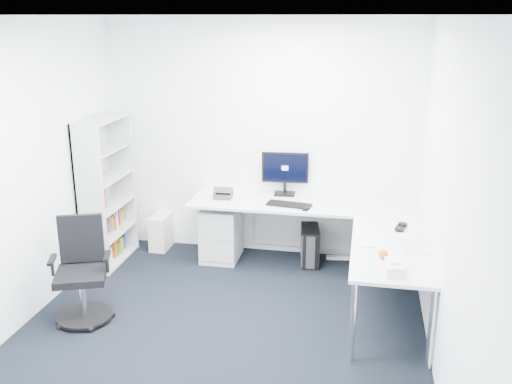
% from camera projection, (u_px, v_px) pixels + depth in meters
% --- Properties ---
extents(ground, '(4.20, 4.20, 0.00)m').
position_uv_depth(ground, '(216.00, 342.00, 4.94)').
color(ground, black).
extents(ceiling, '(4.20, 4.20, 0.00)m').
position_uv_depth(ceiling, '(208.00, 16.00, 4.15)').
color(ceiling, white).
extents(wall_back, '(3.60, 0.02, 2.70)m').
position_uv_depth(wall_back, '(261.00, 140.00, 6.51)').
color(wall_back, white).
rests_on(wall_back, ground).
extents(wall_front, '(3.60, 0.02, 2.70)m').
position_uv_depth(wall_front, '(91.00, 328.00, 2.57)').
color(wall_front, white).
rests_on(wall_front, ground).
extents(wall_left, '(0.02, 4.20, 2.70)m').
position_uv_depth(wall_left, '(9.00, 181.00, 4.87)').
color(wall_left, white).
rests_on(wall_left, ground).
extents(wall_right, '(0.02, 4.20, 2.70)m').
position_uv_depth(wall_right, '(448.00, 207.00, 4.22)').
color(wall_right, white).
rests_on(wall_right, ground).
extents(l_desk, '(2.53, 1.41, 0.74)m').
position_uv_depth(l_desk, '(299.00, 246.00, 6.04)').
color(l_desk, silver).
rests_on(l_desk, ground).
extents(drawer_pedestal, '(0.41, 0.51, 0.63)m').
position_uv_depth(drawer_pedestal, '(221.00, 233.00, 6.57)').
color(drawer_pedestal, silver).
rests_on(drawer_pedestal, ground).
extents(bookshelf, '(0.32, 0.83, 1.66)m').
position_uv_depth(bookshelf, '(107.00, 192.00, 6.35)').
color(bookshelf, '#B4B6B6').
rests_on(bookshelf, ground).
extents(task_chair, '(0.69, 0.69, 0.96)m').
position_uv_depth(task_chair, '(81.00, 272.00, 5.16)').
color(task_chair, black).
rests_on(task_chair, ground).
extents(black_pc_tower, '(0.26, 0.46, 0.42)m').
position_uv_depth(black_pc_tower, '(310.00, 245.00, 6.48)').
color(black_pc_tower, black).
rests_on(black_pc_tower, ground).
extents(beige_pc_tower, '(0.20, 0.44, 0.42)m').
position_uv_depth(beige_pc_tower, '(162.00, 230.00, 6.93)').
color(beige_pc_tower, beige).
rests_on(beige_pc_tower, ground).
extents(power_strip, '(0.35, 0.11, 0.04)m').
position_uv_depth(power_strip, '(341.00, 258.00, 6.61)').
color(power_strip, silver).
rests_on(power_strip, ground).
extents(monitor, '(0.54, 0.21, 0.51)m').
position_uv_depth(monitor, '(285.00, 173.00, 6.48)').
color(monitor, black).
rests_on(monitor, l_desk).
extents(black_keyboard, '(0.50, 0.24, 0.02)m').
position_uv_depth(black_keyboard, '(289.00, 205.00, 6.17)').
color(black_keyboard, black).
rests_on(black_keyboard, l_desk).
extents(mouse, '(0.08, 0.10, 0.03)m').
position_uv_depth(mouse, '(304.00, 209.00, 6.02)').
color(mouse, black).
rests_on(mouse, l_desk).
extents(desk_phone, '(0.20, 0.20, 0.14)m').
position_uv_depth(desk_phone, '(223.00, 192.00, 6.42)').
color(desk_phone, '#2F2F32').
rests_on(desk_phone, l_desk).
extents(laptop, '(0.40, 0.39, 0.26)m').
position_uv_depth(laptop, '(416.00, 234.00, 5.02)').
color(laptop, silver).
rests_on(laptop, l_desk).
extents(white_keyboard, '(0.19, 0.48, 0.02)m').
position_uv_depth(white_keyboard, '(363.00, 238.00, 5.25)').
color(white_keyboard, silver).
rests_on(white_keyboard, l_desk).
extents(headphones, '(0.18, 0.24, 0.06)m').
position_uv_depth(headphones, '(401.00, 226.00, 5.49)').
color(headphones, black).
rests_on(headphones, l_desk).
extents(orange_fruit, '(0.08, 0.08, 0.08)m').
position_uv_depth(orange_fruit, '(383.00, 254.00, 4.81)').
color(orange_fruit, '#D15D12').
rests_on(orange_fruit, l_desk).
extents(tissue_box, '(0.14, 0.25, 0.08)m').
position_uv_depth(tissue_box, '(394.00, 268.00, 4.54)').
color(tissue_box, silver).
rests_on(tissue_box, l_desk).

